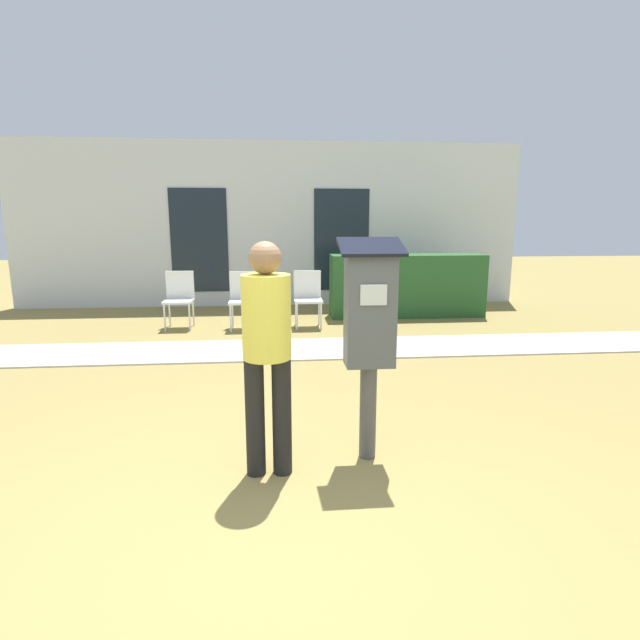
% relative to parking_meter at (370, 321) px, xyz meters
% --- Properties ---
extents(ground_plane, '(40.00, 40.00, 0.00)m').
position_rel_parking_meter_xyz_m(ground_plane, '(-0.70, -0.94, -1.02)').
color(ground_plane, olive).
extents(sidewalk, '(12.00, 1.10, 0.02)m').
position_rel_parking_meter_xyz_m(sidewalk, '(-0.70, 3.10, -1.01)').
color(sidewalk, beige).
rests_on(sidewalk, ground).
extents(building_facade, '(10.00, 0.26, 3.20)m').
position_rel_parking_meter_xyz_m(building_facade, '(-0.70, 6.79, 0.58)').
color(building_facade, silver).
rests_on(building_facade, ground).
extents(parking_meter, '(0.44, 0.31, 1.59)m').
position_rel_parking_meter_xyz_m(parking_meter, '(0.00, 0.00, 0.00)').
color(parking_meter, '#4C4C4C').
rests_on(parking_meter, ground).
extents(person_standing, '(0.32, 0.32, 1.58)m').
position_rel_parking_meter_xyz_m(person_standing, '(-0.71, -0.18, -0.09)').
color(person_standing, black).
rests_on(person_standing, ground).
extents(outdoor_chair_left, '(0.44, 0.44, 0.90)m').
position_rel_parking_meter_xyz_m(outdoor_chair_left, '(-2.17, 4.70, -0.49)').
color(outdoor_chair_left, white).
rests_on(outdoor_chair_left, ground).
extents(outdoor_chair_middle, '(0.44, 0.44, 0.90)m').
position_rel_parking_meter_xyz_m(outdoor_chair_middle, '(-1.15, 4.55, -0.49)').
color(outdoor_chair_middle, white).
rests_on(outdoor_chair_middle, ground).
extents(outdoor_chair_right, '(0.44, 0.44, 0.90)m').
position_rel_parking_meter_xyz_m(outdoor_chair_right, '(-0.12, 4.58, -0.49)').
color(outdoor_chair_right, white).
rests_on(outdoor_chair_right, ground).
extents(hedge_row, '(2.72, 0.60, 1.10)m').
position_rel_parking_meter_xyz_m(hedge_row, '(1.70, 5.31, -0.47)').
color(hedge_row, '#285628').
rests_on(hedge_row, ground).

